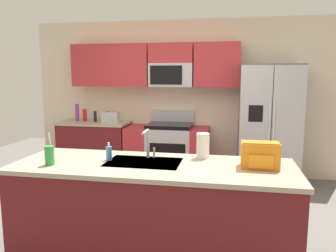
# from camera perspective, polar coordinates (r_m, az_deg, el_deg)

# --- Properties ---
(ground_plane) EXTENTS (9.00, 9.00, 0.00)m
(ground_plane) POSITION_cam_1_polar(r_m,az_deg,el_deg) (3.96, -2.34, -16.53)
(ground_plane) COLOR #66605B
(ground_plane) RESTS_ON ground
(kitchen_wall_unit) EXTENTS (5.20, 0.43, 2.60)m
(kitchen_wall_unit) POSITION_cam_1_polar(r_m,az_deg,el_deg) (5.65, 0.96, 6.57)
(kitchen_wall_unit) COLOR beige
(kitchen_wall_unit) RESTS_ON ground
(back_counter) EXTENTS (1.19, 0.63, 0.90)m
(back_counter) POSITION_cam_1_polar(r_m,az_deg,el_deg) (5.89, -12.42, -3.57)
(back_counter) COLOR maroon
(back_counter) RESTS_ON ground
(range_oven) EXTENTS (1.36, 0.61, 1.10)m
(range_oven) POSITION_cam_1_polar(r_m,az_deg,el_deg) (5.53, -0.06, -4.27)
(range_oven) COLOR #B7BABF
(range_oven) RESTS_ON ground
(refrigerator) EXTENTS (0.90, 0.76, 1.85)m
(refrigerator) POSITION_cam_1_polar(r_m,az_deg,el_deg) (5.30, 16.91, 0.09)
(refrigerator) COLOR #4C4F54
(refrigerator) RESTS_ON ground
(island_counter) EXTENTS (2.54, 0.89, 0.90)m
(island_counter) POSITION_cam_1_polar(r_m,az_deg,el_deg) (3.15, -2.57, -14.41)
(island_counter) COLOR maroon
(island_counter) RESTS_ON ground
(toaster) EXTENTS (0.28, 0.16, 0.18)m
(toaster) POSITION_cam_1_polar(r_m,az_deg,el_deg) (5.64, -9.85, 1.51)
(toaster) COLOR #B7BABF
(toaster) RESTS_ON back_counter
(pepper_mill) EXTENTS (0.05, 0.05, 0.18)m
(pepper_mill) POSITION_cam_1_polar(r_m,az_deg,el_deg) (5.79, -12.42, 1.63)
(pepper_mill) COLOR black
(pepper_mill) RESTS_ON back_counter
(bottle_purple) EXTENTS (0.07, 0.07, 0.30)m
(bottle_purple) POSITION_cam_1_polar(r_m,az_deg,el_deg) (5.95, -15.38, 2.26)
(bottle_purple) COLOR purple
(bottle_purple) RESTS_ON back_counter
(bottle_red) EXTENTS (0.07, 0.07, 0.21)m
(bottle_red) POSITION_cam_1_polar(r_m,az_deg,el_deg) (5.90, -14.14, 1.84)
(bottle_red) COLOR red
(bottle_red) RESTS_ON back_counter
(sink_faucet) EXTENTS (0.08, 0.21, 0.28)m
(sink_faucet) POSITION_cam_1_polar(r_m,az_deg,el_deg) (3.17, -3.50, -2.62)
(sink_faucet) COLOR #B7BABF
(sink_faucet) RESTS_ON island_counter
(drink_cup_green) EXTENTS (0.08, 0.08, 0.29)m
(drink_cup_green) POSITION_cam_1_polar(r_m,az_deg,el_deg) (3.13, -19.72, -4.78)
(drink_cup_green) COLOR green
(drink_cup_green) RESTS_ON island_counter
(soap_dispenser) EXTENTS (0.06, 0.06, 0.17)m
(soap_dispenser) POSITION_cam_1_polar(r_m,az_deg,el_deg) (3.16, -10.14, -4.60)
(soap_dispenser) COLOR #4C8CD8
(soap_dispenser) RESTS_ON island_counter
(paper_towel_roll) EXTENTS (0.12, 0.12, 0.24)m
(paper_towel_roll) POSITION_cam_1_polar(r_m,az_deg,el_deg) (3.21, 6.02, -3.38)
(paper_towel_roll) COLOR white
(paper_towel_roll) RESTS_ON island_counter
(backpack) EXTENTS (0.32, 0.22, 0.23)m
(backpack) POSITION_cam_1_polar(r_m,az_deg,el_deg) (2.96, 15.57, -4.74)
(backpack) COLOR orange
(backpack) RESTS_ON island_counter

